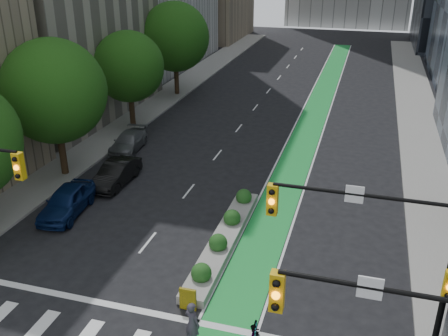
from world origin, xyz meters
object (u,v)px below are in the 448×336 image
Objects in this scene: median_planter at (224,237)px; parked_car_left_mid at (116,173)px; cyclist at (192,323)px; parked_car_left_near at (67,201)px; parked_car_left_far at (128,142)px.

median_planter is 9.58m from parked_car_left_mid.
parked_car_left_near is at bearing -13.01° from cyclist.
cyclist reaches higher than parked_car_left_mid.
cyclist is 0.41× the size of parked_car_left_near.
cyclist reaches higher than median_planter.
parked_car_left_near is at bearing -90.23° from parked_car_left_far.
parked_car_left_mid is at bearing 150.80° from median_planter.
median_planter is 7.00m from cyclist.
parked_car_left_mid is (-9.16, 11.60, -0.21)m from cyclist.
parked_car_left_mid is at bearing -28.07° from cyclist.
cyclist is 14.78m from parked_car_left_mid.
cyclist is 0.42× the size of parked_car_left_mid.
parked_car_left_near is 4.26m from parked_car_left_mid.
median_planter is at bearing -50.92° from parked_car_left_far.
parked_car_left_mid is (0.82, 4.18, -0.06)m from parked_car_left_near.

